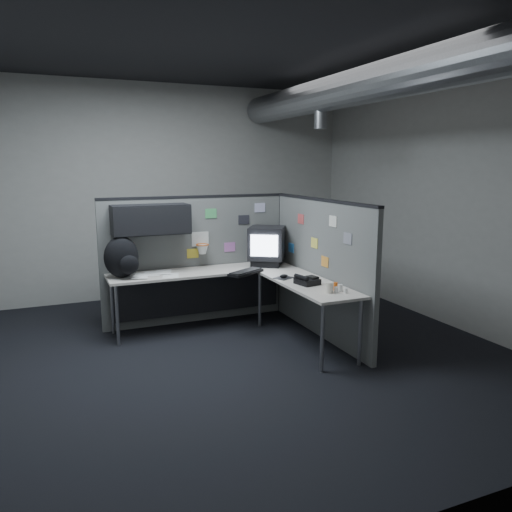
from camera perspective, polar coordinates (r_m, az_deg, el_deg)
name	(u,v)px	position (r m, az deg, el deg)	size (l,w,h in m)	color
room	(288,157)	(5.36, 3.68, 11.26)	(5.62, 5.62, 3.22)	black
partition_back	(185,247)	(6.31, -8.09, 1.04)	(2.44, 0.42, 1.63)	#5D5F5D
partition_right	(320,267)	(5.93, 7.32, -1.30)	(0.07, 2.23, 1.63)	#5D5F5D
desk	(230,283)	(6.01, -2.98, -3.08)	(2.31, 2.11, 0.73)	beige
monitor	(267,245)	(6.42, 1.24, 1.22)	(0.60, 0.60, 0.50)	black
keyboard	(246,272)	(5.94, -1.18, -1.87)	(0.51, 0.40, 0.04)	black
mouse	(284,277)	(5.73, 3.20, -2.38)	(0.26, 0.24, 0.04)	black
phone	(307,281)	(5.46, 5.84, -2.82)	(0.25, 0.26, 0.11)	black
bottles	(339,288)	(5.19, 9.44, -3.67)	(0.14, 0.18, 0.08)	silver
cup	(329,288)	(5.12, 8.39, -3.60)	(0.08, 0.08, 0.11)	silver
papers	(147,274)	(6.02, -12.31, -2.07)	(0.72, 0.57, 0.02)	white
backpack	(122,258)	(5.90, -15.06, -0.21)	(0.41, 0.37, 0.48)	black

